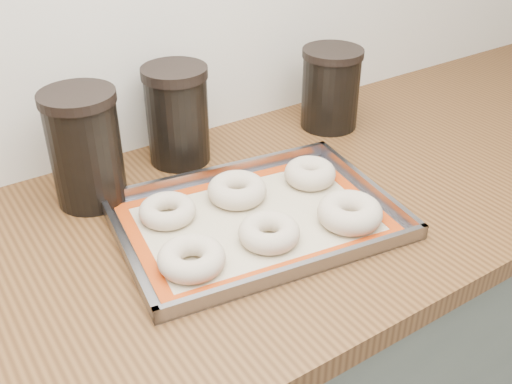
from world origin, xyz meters
TOP-DOWN VIEW (x-y plane):
  - countertop at (0.00, 1.68)m, footprint 3.06×0.68m
  - baking_tray at (-0.04, 1.64)m, footprint 0.50×0.39m
  - baking_mat at (-0.04, 1.64)m, footprint 0.46×0.35m
  - bagel_front_left at (-0.19, 1.59)m, footprint 0.13×0.13m
  - bagel_front_mid at (-0.06, 1.58)m, footprint 0.12×0.12m
  - bagel_front_right at (0.09, 1.55)m, footprint 0.11×0.11m
  - bagel_back_left at (-0.16, 1.73)m, footprint 0.13×0.13m
  - bagel_back_mid at (-0.03, 1.72)m, footprint 0.11×0.11m
  - bagel_back_right at (0.11, 1.69)m, footprint 0.11×0.11m
  - canister_left at (-0.24, 1.87)m, footprint 0.13×0.13m
  - canister_mid at (-0.04, 1.91)m, footprint 0.13×0.13m
  - canister_right at (0.30, 1.87)m, footprint 0.13×0.13m

SIDE VIEW (x-z plane):
  - countertop at x=0.00m, z-range 0.86..0.90m
  - baking_mat at x=-0.04m, z-range 0.90..0.91m
  - baking_tray at x=-0.04m, z-range 0.89..0.92m
  - bagel_back_left at x=-0.16m, z-range 0.90..0.94m
  - bagel_front_mid at x=-0.06m, z-range 0.90..0.94m
  - bagel_front_left at x=-0.19m, z-range 0.90..0.94m
  - bagel_back_mid at x=-0.03m, z-range 0.90..0.94m
  - bagel_back_right at x=0.11m, z-range 0.90..0.94m
  - bagel_front_right at x=0.09m, z-range 0.90..0.95m
  - canister_right at x=0.30m, z-range 0.90..1.08m
  - canister_mid at x=-0.04m, z-range 0.90..1.09m
  - canister_left at x=-0.24m, z-range 0.90..1.11m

